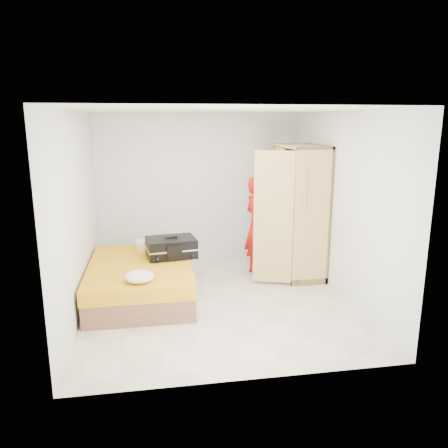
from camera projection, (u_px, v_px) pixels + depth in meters
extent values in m
plane|color=beige|center=(216.00, 299.00, 6.18)|extent=(4.00, 4.00, 0.00)
plane|color=white|center=(215.00, 110.00, 5.58)|extent=(4.00, 4.00, 0.00)
cube|color=white|center=(199.00, 188.00, 7.80)|extent=(3.60, 0.02, 2.60)
cube|color=white|center=(248.00, 252.00, 3.96)|extent=(3.60, 0.02, 2.60)
cube|color=white|center=(77.00, 214.00, 5.59)|extent=(0.02, 4.00, 2.60)
cube|color=white|center=(342.00, 205.00, 6.17)|extent=(0.02, 4.00, 2.60)
cube|color=brown|center=(141.00, 286.00, 6.27)|extent=(1.40, 2.00, 0.30)
cube|color=gold|center=(140.00, 270.00, 6.22)|extent=(1.42, 2.02, 0.20)
cube|color=tan|center=(315.00, 210.00, 7.09)|extent=(0.04, 1.20, 2.10)
cube|color=tan|center=(312.00, 219.00, 6.49)|extent=(0.58, 0.04, 2.10)
cube|color=tan|center=(289.00, 204.00, 7.60)|extent=(0.58, 0.04, 2.10)
cube|color=tan|center=(302.00, 146.00, 6.81)|extent=(0.58, 1.20, 0.04)
cube|color=#9E7444|center=(297.00, 270.00, 7.27)|extent=(0.58, 1.20, 0.10)
cube|color=tan|center=(278.00, 208.00, 7.29)|extent=(0.04, 0.59, 2.00)
cube|color=tan|center=(273.00, 218.00, 6.50)|extent=(0.57, 0.22, 2.00)
cylinder|color=#B2B2B7|center=(302.00, 157.00, 6.84)|extent=(0.02, 1.10, 0.02)
imported|color=red|center=(258.00, 226.00, 7.03)|extent=(0.56, 0.68, 1.62)
cube|color=black|center=(171.00, 247.00, 6.47)|extent=(0.77, 0.60, 0.28)
cube|color=black|center=(171.00, 237.00, 6.43)|extent=(0.19, 0.08, 0.03)
ellipsoid|color=white|center=(139.00, 276.00, 5.45)|extent=(0.37, 0.37, 0.14)
cube|color=white|center=(153.00, 243.00, 7.03)|extent=(0.57, 0.34, 0.10)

